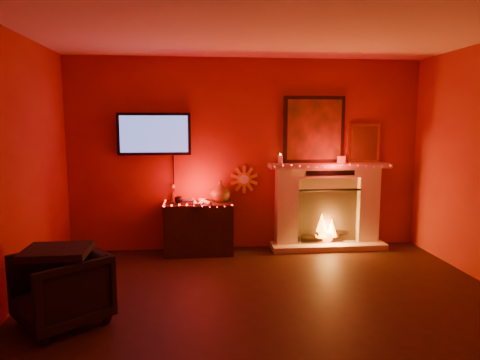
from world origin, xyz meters
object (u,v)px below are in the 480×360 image
object	(u,v)px
tv	(154,134)
sunburst_clock	(244,179)
console_table	(200,225)
fireplace	(327,198)
armchair	(61,289)

from	to	relation	value
tv	sunburst_clock	size ratio (longest dim) A/B	3.10
tv	sunburst_clock	xyz separation A→B (m)	(1.25, 0.03, -0.65)
tv	console_table	world-z (taller)	tv
fireplace	armchair	xyz separation A→B (m)	(-3.09, -2.12, -0.40)
fireplace	armchair	world-z (taller)	fireplace
fireplace	tv	xyz separation A→B (m)	(-2.44, 0.06, 0.92)
console_table	armchair	world-z (taller)	console_table
fireplace	console_table	distance (m)	1.87
armchair	console_table	bearing A→B (deg)	109.02
sunburst_clock	fireplace	bearing A→B (deg)	-4.37
tv	armchair	size ratio (longest dim) A/B	1.71
tv	sunburst_clock	bearing A→B (deg)	1.24
sunburst_clock	console_table	bearing A→B (deg)	-161.39
fireplace	sunburst_clock	xyz separation A→B (m)	(-1.19, 0.09, 0.28)
sunburst_clock	armchair	bearing A→B (deg)	-130.68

